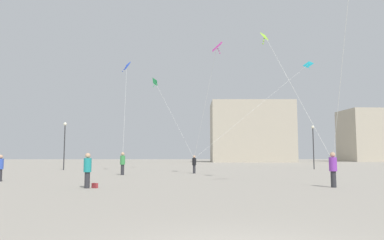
{
  "coord_description": "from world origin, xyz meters",
  "views": [
    {
      "loc": [
        -0.99,
        -5.73,
        1.58
      ],
      "look_at": [
        0.0,
        18.72,
        3.97
      ],
      "focal_mm": 33.99,
      "sensor_mm": 36.0,
      "label": 1
    }
  ],
  "objects_px": {
    "building_centre_hall": "(381,136)",
    "lamppost_east": "(65,138)",
    "person_in_black": "(194,163)",
    "building_left_hall": "(251,132)",
    "kite_cobalt_diamond": "(127,66)",
    "person_in_blue": "(0,167)",
    "handbag_beside_flyer": "(95,186)",
    "kite_cyan_delta": "(304,68)",
    "kite_lime_diamond": "(266,38)",
    "person_in_teal": "(88,169)",
    "kite_magenta_delta": "(216,48)",
    "kite_emerald_delta": "(156,83)",
    "person_in_purple": "(333,168)",
    "person_in_green": "(123,162)",
    "lamppost_west": "(313,140)"
  },
  "relations": [
    {
      "from": "kite_cyan_delta",
      "to": "lamppost_west",
      "type": "xyz_separation_m",
      "value": [
        0.28,
        -1.5,
        -8.85
      ]
    },
    {
      "from": "kite_lime_diamond",
      "to": "person_in_black",
      "type": "bearing_deg",
      "value": 112.36
    },
    {
      "from": "person_in_blue",
      "to": "kite_cyan_delta",
      "type": "distance_m",
      "value": 34.95
    },
    {
      "from": "person_in_teal",
      "to": "person_in_purple",
      "type": "bearing_deg",
      "value": -136.92
    },
    {
      "from": "kite_cobalt_diamond",
      "to": "building_left_hall",
      "type": "height_order",
      "value": "building_left_hall"
    },
    {
      "from": "kite_cobalt_diamond",
      "to": "lamppost_west",
      "type": "xyz_separation_m",
      "value": [
        20.79,
        5.69,
        -7.07
      ]
    },
    {
      "from": "kite_lime_diamond",
      "to": "kite_magenta_delta",
      "type": "xyz_separation_m",
      "value": [
        -2.43,
        6.75,
        1.34
      ]
    },
    {
      "from": "kite_emerald_delta",
      "to": "building_centre_hall",
      "type": "distance_m",
      "value": 76.8
    },
    {
      "from": "kite_emerald_delta",
      "to": "handbag_beside_flyer",
      "type": "height_order",
      "value": "kite_emerald_delta"
    },
    {
      "from": "person_in_green",
      "to": "kite_magenta_delta",
      "type": "xyz_separation_m",
      "value": [
        7.63,
        -0.96,
        9.32
      ]
    },
    {
      "from": "person_in_purple",
      "to": "handbag_beside_flyer",
      "type": "relative_size",
      "value": 5.47
    },
    {
      "from": "person_in_purple",
      "to": "kite_lime_diamond",
      "type": "bearing_deg",
      "value": 18.44
    },
    {
      "from": "person_in_blue",
      "to": "building_centre_hall",
      "type": "relative_size",
      "value": 0.08
    },
    {
      "from": "kite_emerald_delta",
      "to": "lamppost_east",
      "type": "distance_m",
      "value": 11.9
    },
    {
      "from": "kite_lime_diamond",
      "to": "building_centre_hall",
      "type": "height_order",
      "value": "building_centre_hall"
    },
    {
      "from": "person_in_blue",
      "to": "lamppost_east",
      "type": "xyz_separation_m",
      "value": [
        -1.52,
        17.46,
        2.58
      ]
    },
    {
      "from": "person_in_green",
      "to": "person_in_purple",
      "type": "distance_m",
      "value": 17.13
    },
    {
      "from": "building_centre_hall",
      "to": "lamppost_west",
      "type": "distance_m",
      "value": 65.02
    },
    {
      "from": "person_in_blue",
      "to": "kite_cobalt_diamond",
      "type": "xyz_separation_m",
      "value": [
        5.75,
        12.89,
        9.56
      ]
    },
    {
      "from": "kite_cyan_delta",
      "to": "kite_lime_diamond",
      "type": "bearing_deg",
      "value": -115.43
    },
    {
      "from": "person_in_black",
      "to": "building_left_hall",
      "type": "bearing_deg",
      "value": 75.32
    },
    {
      "from": "kite_lime_diamond",
      "to": "kite_cyan_delta",
      "type": "bearing_deg",
      "value": 64.57
    },
    {
      "from": "person_in_purple",
      "to": "kite_cobalt_diamond",
      "type": "xyz_separation_m",
      "value": [
        -12.83,
        17.79,
        9.49
      ]
    },
    {
      "from": "handbag_beside_flyer",
      "to": "kite_emerald_delta",
      "type": "bearing_deg",
      "value": 86.42
    },
    {
      "from": "kite_emerald_delta",
      "to": "lamppost_west",
      "type": "distance_m",
      "value": 19.39
    },
    {
      "from": "person_in_blue",
      "to": "building_left_hall",
      "type": "xyz_separation_m",
      "value": [
        28.81,
        65.07,
        6.35
      ]
    },
    {
      "from": "lamppost_east",
      "to": "handbag_beside_flyer",
      "type": "height_order",
      "value": "lamppost_east"
    },
    {
      "from": "kite_emerald_delta",
      "to": "handbag_beside_flyer",
      "type": "distance_m",
      "value": 25.87
    },
    {
      "from": "person_in_teal",
      "to": "person_in_green",
      "type": "bearing_deg",
      "value": -46.3
    },
    {
      "from": "kite_magenta_delta",
      "to": "building_centre_hall",
      "type": "relative_size",
      "value": 0.47
    },
    {
      "from": "kite_cyan_delta",
      "to": "building_centre_hall",
      "type": "distance_m",
      "value": 64.12
    },
    {
      "from": "person_in_teal",
      "to": "person_in_blue",
      "type": "relative_size",
      "value": 1.05
    },
    {
      "from": "kite_lime_diamond",
      "to": "person_in_teal",
      "type": "bearing_deg",
      "value": -156.77
    },
    {
      "from": "person_in_black",
      "to": "kite_magenta_delta",
      "type": "xyz_separation_m",
      "value": [
        1.68,
        -3.23,
        9.46
      ]
    },
    {
      "from": "person_in_black",
      "to": "kite_cobalt_diamond",
      "type": "height_order",
      "value": "kite_cobalt_diamond"
    },
    {
      "from": "person_in_purple",
      "to": "lamppost_east",
      "type": "bearing_deg",
      "value": 33.81
    },
    {
      "from": "kite_lime_diamond",
      "to": "building_left_hall",
      "type": "bearing_deg",
      "value": 79.32
    },
    {
      "from": "kite_cyan_delta",
      "to": "handbag_beside_flyer",
      "type": "relative_size",
      "value": 47.36
    },
    {
      "from": "person_in_purple",
      "to": "kite_lime_diamond",
      "type": "xyz_separation_m",
      "value": [
        -2.16,
        4.31,
        8.03
      ]
    },
    {
      "from": "person_in_black",
      "to": "kite_magenta_delta",
      "type": "height_order",
      "value": "kite_magenta_delta"
    },
    {
      "from": "person_in_purple",
      "to": "kite_magenta_delta",
      "type": "distance_m",
      "value": 15.21
    },
    {
      "from": "kite_magenta_delta",
      "to": "person_in_purple",
      "type": "bearing_deg",
      "value": -67.48
    },
    {
      "from": "building_centre_hall",
      "to": "lamppost_east",
      "type": "xyz_separation_m",
      "value": [
        -66.33,
        -53.57,
        -3.31
      ]
    },
    {
      "from": "lamppost_east",
      "to": "person_in_blue",
      "type": "bearing_deg",
      "value": -85.01
    },
    {
      "from": "person_in_teal",
      "to": "building_left_hall",
      "type": "xyz_separation_m",
      "value": [
        22.34,
        69.94,
        6.31
      ]
    },
    {
      "from": "lamppost_west",
      "to": "kite_magenta_delta",
      "type": "bearing_deg",
      "value": -135.25
    },
    {
      "from": "kite_emerald_delta",
      "to": "kite_cyan_delta",
      "type": "bearing_deg",
      "value": 3.11
    },
    {
      "from": "person_in_purple",
      "to": "lamppost_west",
      "type": "height_order",
      "value": "lamppost_west"
    },
    {
      "from": "building_centre_hall",
      "to": "handbag_beside_flyer",
      "type": "xyz_separation_m",
      "value": [
        -57.99,
        -75.8,
        -6.66
      ]
    },
    {
      "from": "kite_cyan_delta",
      "to": "building_centre_hall",
      "type": "height_order",
      "value": "building_centre_hall"
    }
  ]
}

